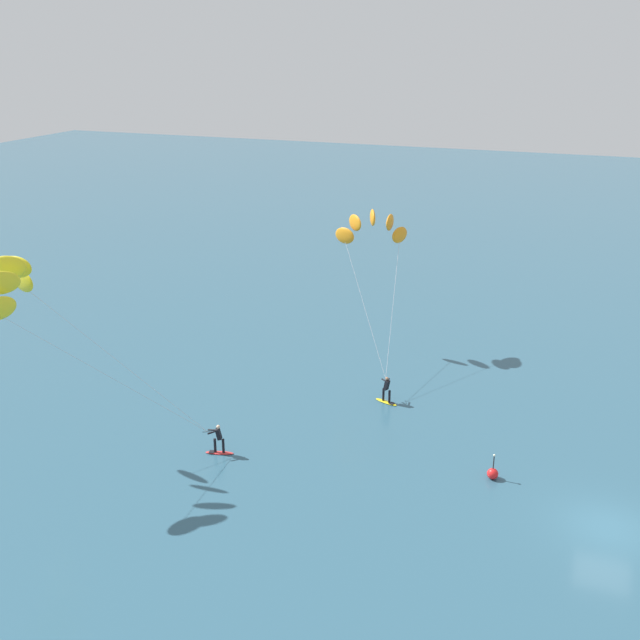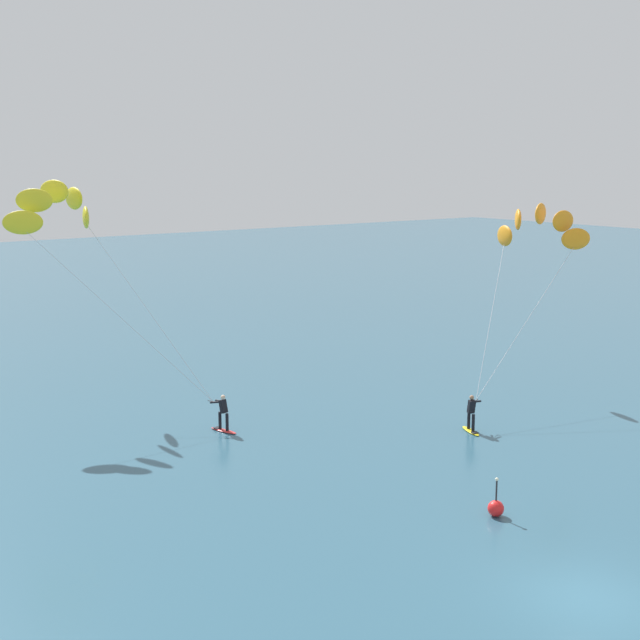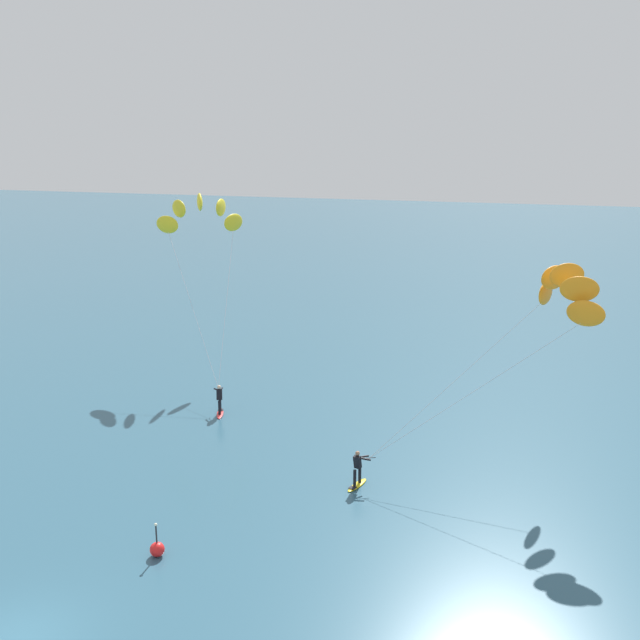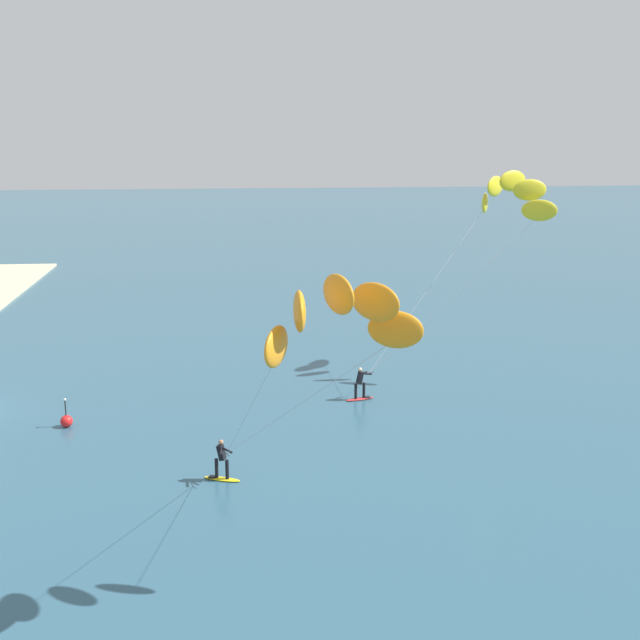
{
  "view_description": "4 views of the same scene",
  "coord_description": "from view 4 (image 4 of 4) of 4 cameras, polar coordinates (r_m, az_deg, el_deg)",
  "views": [
    {
      "loc": [
        -31.63,
        1.97,
        20.66
      ],
      "look_at": [
        2.82,
        14.85,
        7.02
      ],
      "focal_mm": 43.11,
      "sensor_mm": 36.0,
      "label": 1
    },
    {
      "loc": [
        -19.49,
        -13.97,
        11.93
      ],
      "look_at": [
        2.14,
        15.36,
        5.38
      ],
      "focal_mm": 49.99,
      "sensor_mm": 36.0,
      "label": 2
    },
    {
      "loc": [
        14.21,
        -18.76,
        16.42
      ],
      "look_at": [
        5.9,
        16.99,
        6.36
      ],
      "focal_mm": 44.46,
      "sensor_mm": 36.0,
      "label": 3
    },
    {
      "loc": [
        38.86,
        14.07,
        13.99
      ],
      "look_at": [
        4.14,
        16.99,
        5.26
      ],
      "focal_mm": 46.72,
      "sensor_mm": 36.0,
      "label": 4
    }
  ],
  "objects": [
    {
      "name": "kitesurfer_nearshore",
      "position": [
        23.02,
        0.76,
        -0.4
      ],
      "size": [
        10.44,
        6.93,
        9.77
      ],
      "color": "yellow",
      "rests_on": "ground"
    },
    {
      "name": "kitesurfer_mid_water",
      "position": [
        45.33,
        12.62,
        7.93
      ],
      "size": [
        7.21,
        11.08,
        11.02
      ],
      "color": "red",
      "rests_on": "ground"
    },
    {
      "name": "marker_buoy",
      "position": [
        39.97,
        -16.98,
        -6.61
      ],
      "size": [
        0.56,
        0.56,
        1.38
      ],
      "color": "red",
      "rests_on": "ground"
    }
  ]
}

